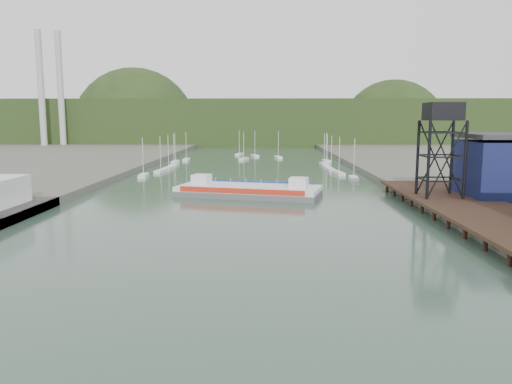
{
  "coord_description": "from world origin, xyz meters",
  "views": [
    {
      "loc": [
        5.05,
        -27.71,
        15.51
      ],
      "look_at": [
        3.56,
        50.05,
        4.0
      ],
      "focal_mm": 35.0,
      "sensor_mm": 36.0,
      "label": 1
    }
  ],
  "objects": [
    {
      "name": "ground",
      "position": [
        0.0,
        0.0,
        0.0
      ],
      "size": [
        600.0,
        600.0,
        0.0
      ],
      "primitive_type": "plane",
      "color": "#314C3F",
      "rests_on": "ground"
    },
    {
      "name": "east_pier",
      "position": [
        37.0,
        45.0,
        1.9
      ],
      "size": [
        14.0,
        70.0,
        2.45
      ],
      "color": "black",
      "rests_on": "ground"
    },
    {
      "name": "lift_tower",
      "position": [
        35.0,
        58.0,
        15.65
      ],
      "size": [
        6.5,
        6.5,
        16.0
      ],
      "color": "black",
      "rests_on": "east_pier"
    },
    {
      "name": "marina_sailboats",
      "position": [
        0.08,
        138.46,
        0.35
      ],
      "size": [
        57.71,
        92.65,
        0.9
      ],
      "color": "silver",
      "rests_on": "ground"
    },
    {
      "name": "smokestacks",
      "position": [
        -106.0,
        232.5,
        30.0
      ],
      "size": [
        11.2,
        8.2,
        60.0
      ],
      "color": "#A8A7A2",
      "rests_on": "ground"
    },
    {
      "name": "distant_hills",
      "position": [
        -3.98,
        301.35,
        10.38
      ],
      "size": [
        500.0,
        120.0,
        80.0
      ],
      "color": "#203316",
      "rests_on": "ground"
    },
    {
      "name": "chain_ferry",
      "position": [
        1.69,
        71.58,
        1.17
      ],
      "size": [
        30.16,
        17.97,
        4.07
      ],
      "rotation": [
        0.0,
        0.0,
        -0.25
      ],
      "color": "#535356",
      "rests_on": "ground"
    }
  ]
}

